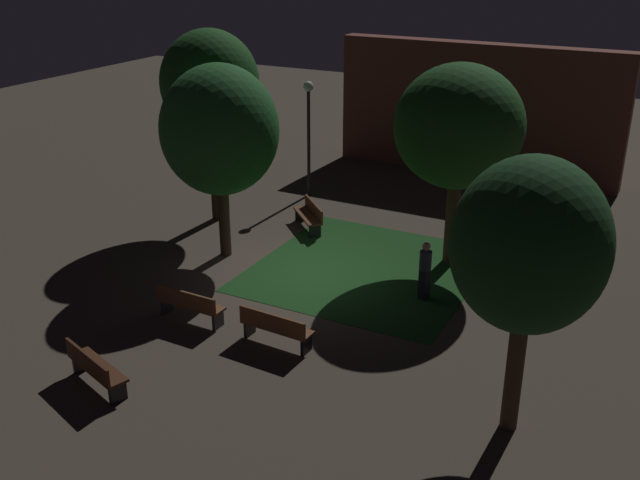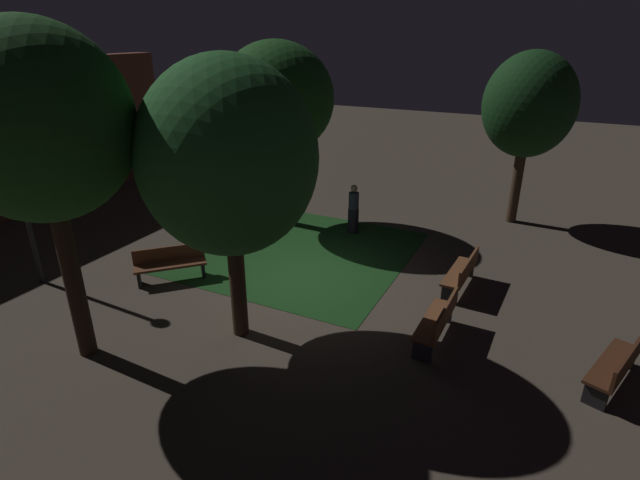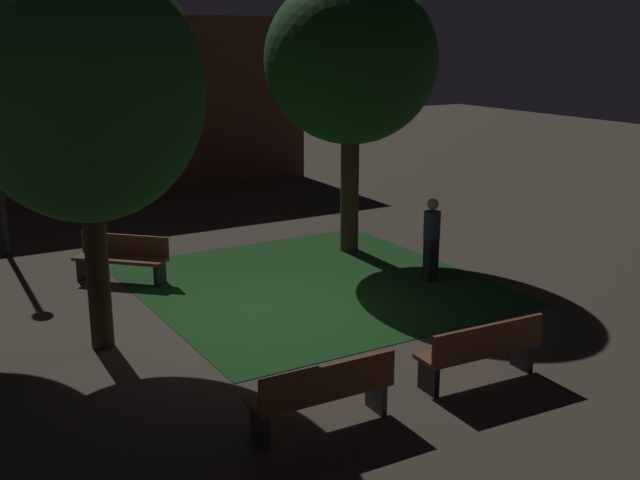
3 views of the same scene
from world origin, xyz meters
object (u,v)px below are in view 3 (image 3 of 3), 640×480
bench_near_trees (324,391)px  tree_back_right (351,61)px  bench_path_side (481,349)px  tree_lawn_side (84,91)px  pedestrian (432,238)px  bench_front_right (122,256)px

bench_near_trees → tree_back_right: tree_back_right is taller
bench_path_side → bench_near_trees: bearing=-180.0°
bench_near_trees → bench_path_side: same height
bench_near_trees → tree_lawn_side: tree_lawn_side is taller
bench_near_trees → pedestrian: size_ratio=1.12×
bench_path_side → bench_front_right: same height
pedestrian → tree_lawn_side: bearing=-179.8°
bench_near_trees → tree_back_right: (4.57, 6.50, 3.56)m
bench_near_trees → bench_path_side: 2.48m
tree_lawn_side → pedestrian: (6.29, 0.02, -2.97)m
pedestrian → tree_back_right: bearing=93.5°
bench_near_trees → tree_back_right: size_ratio=0.31×
tree_back_right → pedestrian: bearing=-86.5°
bench_front_right → bench_path_side: bearing=-67.8°
bench_path_side → tree_back_right: tree_back_right is taller
tree_back_right → tree_lawn_side: bearing=-156.8°
tree_lawn_side → tree_back_right: bearing=23.2°
tree_lawn_side → tree_back_right: (6.13, 2.63, 0.22)m
tree_lawn_side → pedestrian: tree_lawn_side is taller
bench_path_side → tree_back_right: bearing=72.2°
tree_back_right → pedestrian: tree_back_right is taller
bench_front_right → tree_back_right: tree_back_right is taller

